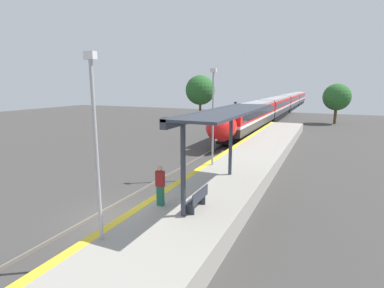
% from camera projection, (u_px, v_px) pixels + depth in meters
% --- Properties ---
extents(ground_plane, '(120.00, 120.00, 0.00)m').
position_uv_depth(ground_plane, '(112.00, 218.00, 14.04)').
color(ground_plane, '#423F3D').
extents(rail_left, '(0.08, 90.00, 0.15)m').
position_uv_depth(rail_left, '(100.00, 213.00, 14.32)').
color(rail_left, slate).
rests_on(rail_left, ground_plane).
extents(rail_right, '(0.08, 90.00, 0.15)m').
position_uv_depth(rail_right, '(124.00, 219.00, 13.73)').
color(rail_right, slate).
rests_on(rail_right, ground_plane).
extents(train, '(2.90, 81.30, 3.81)m').
position_uv_depth(train, '(283.00, 104.00, 62.19)').
color(train, black).
rests_on(train, ground_plane).
extents(platform_right, '(4.22, 64.00, 1.02)m').
position_uv_depth(platform_right, '(184.00, 223.00, 12.40)').
color(platform_right, '#9E998E').
rests_on(platform_right, ground_plane).
extents(platform_bench, '(0.44, 1.55, 0.89)m').
position_uv_depth(platform_bench, '(198.00, 199.00, 12.43)').
color(platform_bench, '#2D333D').
rests_on(platform_bench, platform_right).
extents(person_waiting, '(0.36, 0.23, 1.77)m').
position_uv_depth(person_waiting, '(160.00, 185.00, 12.75)').
color(person_waiting, '#1E604C').
rests_on(person_waiting, platform_right).
extents(railway_signal, '(0.28, 0.28, 3.97)m').
position_uv_depth(railway_signal, '(235.00, 114.00, 38.37)').
color(railway_signal, '#59595E').
rests_on(railway_signal, ground_plane).
extents(lamppost_near, '(0.36, 0.20, 6.10)m').
position_uv_depth(lamppost_near, '(96.00, 139.00, 9.42)').
color(lamppost_near, '#9E9EA3').
rests_on(lamppost_near, platform_right).
extents(lamppost_mid, '(0.36, 0.20, 6.10)m').
position_uv_depth(lamppost_mid, '(213.00, 112.00, 18.78)').
color(lamppost_mid, '#9E9EA3').
rests_on(lamppost_mid, platform_right).
extents(station_canopy, '(2.02, 9.11, 4.01)m').
position_uv_depth(station_canopy, '(223.00, 116.00, 13.69)').
color(station_canopy, '#333842').
rests_on(station_canopy, platform_right).
extents(background_tree_left, '(5.45, 5.45, 7.85)m').
position_uv_depth(background_tree_left, '(200.00, 90.00, 55.31)').
color(background_tree_left, brown).
rests_on(background_tree_left, ground_plane).
extents(background_tree_right, '(4.18, 4.18, 6.31)m').
position_uv_depth(background_tree_right, '(337.00, 97.00, 46.70)').
color(background_tree_right, brown).
rests_on(background_tree_right, ground_plane).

